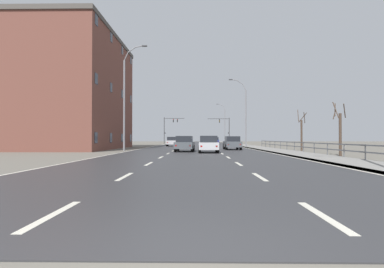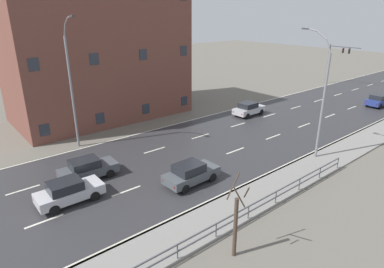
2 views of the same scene
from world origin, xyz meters
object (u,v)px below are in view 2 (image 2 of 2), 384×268
at_px(traffic_signal_left, 336,58).
at_px(car_distant, 379,100).
at_px(street_lamp_midground, 321,99).
at_px(brick_building, 98,53).
at_px(street_lamp_left_bank, 72,87).
at_px(car_far_right, 249,109).
at_px(car_near_right, 88,169).
at_px(car_near_left, 191,173).
at_px(car_mid_centre, 69,191).

height_order(traffic_signal_left, car_distant, traffic_signal_left).
distance_m(street_lamp_midground, brick_building, 24.07).
relative_size(street_lamp_left_bank, car_distant, 2.71).
distance_m(car_far_right, car_near_right, 21.24).
bearing_deg(car_distant, traffic_signal_left, 144.97).
height_order(street_lamp_left_bank, car_near_left, street_lamp_left_bank).
height_order(traffic_signal_left, car_near_right, traffic_signal_left).
xyz_separation_m(car_near_left, car_distant, (-0.20, 31.69, 0.00)).
relative_size(street_lamp_left_bank, brick_building, 0.59).
distance_m(car_near_right, brick_building, 17.30).
xyz_separation_m(car_far_right, car_near_right, (2.94, -21.03, 0.00)).
height_order(street_lamp_midground, car_mid_centre, street_lamp_midground).
bearing_deg(brick_building, car_mid_centre, -31.79).
distance_m(street_lamp_left_bank, car_near_left, 13.11).
bearing_deg(street_lamp_midground, car_far_right, 156.93).
height_order(street_lamp_left_bank, car_mid_centre, street_lamp_left_bank).
xyz_separation_m(street_lamp_left_bank, car_far_right, (3.44, 19.17, -4.73)).
bearing_deg(car_distant, street_lamp_left_bank, -105.86).
distance_m(street_lamp_midground, car_distant, 21.55).
height_order(car_far_right, car_near_left, same).
height_order(car_near_left, car_near_right, same).
bearing_deg(car_mid_centre, car_near_left, 68.87).
relative_size(car_far_right, car_near_left, 1.00).
xyz_separation_m(street_lamp_left_bank, brick_building, (-7.63, 6.01, 1.64)).
relative_size(street_lamp_midground, brick_building, 0.54).
height_order(street_lamp_midground, street_lamp_left_bank, street_lamp_left_bank).
bearing_deg(traffic_signal_left, street_lamp_midground, -64.10).
height_order(car_near_left, car_distant, same).
relative_size(traffic_signal_left, car_distant, 1.55).
distance_m(street_lamp_midground, street_lamp_left_bank, 20.63).
bearing_deg(traffic_signal_left, car_mid_centre, -80.51).
height_order(traffic_signal_left, brick_building, brick_building).
relative_size(street_lamp_midground, street_lamp_left_bank, 0.92).
xyz_separation_m(traffic_signal_left, brick_building, (-8.38, -37.37, 2.74)).
relative_size(car_distant, brick_building, 0.22).
bearing_deg(car_near_left, car_mid_centre, -113.08).
relative_size(street_lamp_midground, traffic_signal_left, 1.60).
height_order(street_lamp_left_bank, brick_building, brick_building).
xyz_separation_m(car_near_left, brick_building, (-19.36, 2.54, 6.36)).
distance_m(street_lamp_left_bank, brick_building, 9.85).
xyz_separation_m(street_lamp_midground, street_lamp_left_bank, (-14.86, -14.30, 0.48)).
distance_m(street_lamp_left_bank, car_distant, 37.31).
bearing_deg(car_far_right, street_lamp_left_bank, -101.80).
xyz_separation_m(traffic_signal_left, car_near_left, (10.98, -39.91, -3.62)).
relative_size(street_lamp_midground, car_mid_centre, 2.51).
relative_size(traffic_signal_left, car_far_right, 1.56).
bearing_deg(car_far_right, car_mid_centre, -78.92).
height_order(car_mid_centre, brick_building, brick_building).
distance_m(traffic_signal_left, brick_building, 38.40).
distance_m(car_mid_centre, car_far_right, 23.85).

